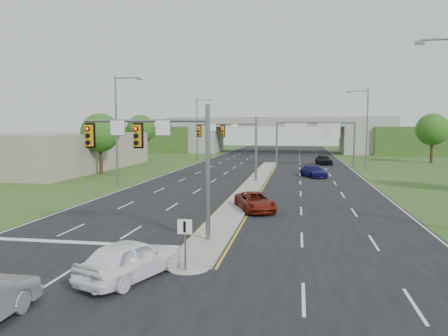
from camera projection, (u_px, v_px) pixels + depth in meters
ground at (208, 243)px, 22.12m from camera, size 240.00×240.00×0.00m
road at (263, 173)px, 56.47m from camera, size 24.00×160.00×0.02m
median at (254, 184)px, 44.68m from camera, size 2.00×54.00×0.16m
median_nose at (189, 266)px, 18.19m from camera, size 2.00×2.00×0.16m
lane_markings at (254, 178)px, 50.60m from camera, size 23.72×160.00×0.01m
signal_mast_near at (164, 150)px, 21.99m from camera, size 6.62×0.60×7.00m
signal_mast_far at (235, 138)px, 46.52m from camera, size 6.62×0.60×7.00m
keep_right_sign at (185, 236)px, 17.54m from camera, size 0.60×0.13×2.20m
sign_gantry at (314, 131)px, 64.60m from camera, size 11.58×0.44×6.67m
overpass at (279, 137)px, 100.30m from camera, size 80.00×14.00×8.10m
lightpole_l_mid at (118, 125)px, 43.41m from camera, size 2.85×0.25×11.00m
lightpole_l_far at (198, 126)px, 77.76m from camera, size 2.85×0.25×11.00m
lightpole_r_far at (366, 125)px, 58.58m from camera, size 2.85×0.25×11.00m
tree_l_near at (100, 133)px, 54.44m from camera, size 4.80×4.80×7.60m
tree_l_mid at (141, 129)px, 79.61m from camera, size 5.20×5.20×8.12m
tree_r_mid at (432, 129)px, 71.22m from camera, size 5.20×5.20×8.12m
tree_back_a at (143, 127)px, 120.20m from camera, size 6.00×6.00×8.85m
tree_back_b at (192, 129)px, 117.89m from camera, size 5.60×5.60×8.32m
tree_back_c at (377, 129)px, 109.83m from camera, size 5.60×5.60×8.32m
tree_back_d at (437, 127)px, 107.45m from camera, size 6.00×6.00×8.85m
commercial_building at (50, 151)px, 61.27m from camera, size 18.00×30.00×5.00m
car_white at (130, 259)px, 16.84m from camera, size 3.42×5.00×1.58m
car_far_a at (255, 202)px, 30.60m from camera, size 3.64×5.13×1.30m
car_far_b at (313, 171)px, 51.28m from camera, size 3.56×5.04×1.35m
car_far_c at (324, 160)px, 68.36m from camera, size 2.84×4.85×1.55m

